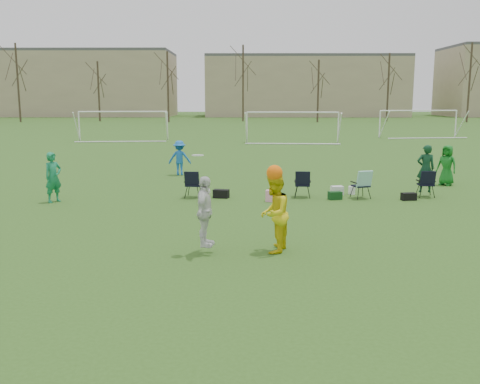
{
  "coord_description": "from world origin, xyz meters",
  "views": [
    {
      "loc": [
        0.11,
        -11.05,
        3.52
      ],
      "look_at": [
        0.02,
        1.85,
        1.25
      ],
      "focal_mm": 40.0,
      "sensor_mm": 36.0,
      "label": 1
    }
  ],
  "objects_px": {
    "fielder_blue": "(180,158)",
    "goal_right": "(419,116)",
    "goal_mid": "(292,118)",
    "center_contest": "(251,212)",
    "goal_left": "(123,117)",
    "fielder_green_near": "(53,177)",
    "fielder_green_far": "(447,165)"
  },
  "relations": [
    {
      "from": "fielder_green_far",
      "to": "goal_right",
      "type": "height_order",
      "value": "goal_right"
    },
    {
      "from": "fielder_green_far",
      "to": "goal_right",
      "type": "bearing_deg",
      "value": 118.96
    },
    {
      "from": "fielder_blue",
      "to": "fielder_green_far",
      "type": "height_order",
      "value": "fielder_green_far"
    },
    {
      "from": "fielder_blue",
      "to": "goal_right",
      "type": "height_order",
      "value": "goal_right"
    },
    {
      "from": "fielder_blue",
      "to": "center_contest",
      "type": "xyz_separation_m",
      "value": [
        3.12,
        -12.63,
        0.17
      ]
    },
    {
      "from": "fielder_green_far",
      "to": "goal_mid",
      "type": "height_order",
      "value": "goal_mid"
    },
    {
      "from": "fielder_blue",
      "to": "goal_mid",
      "type": "relative_size",
      "value": 0.21
    },
    {
      "from": "fielder_green_near",
      "to": "goal_left",
      "type": "bearing_deg",
      "value": 44.13
    },
    {
      "from": "fielder_green_far",
      "to": "goal_mid",
      "type": "xyz_separation_m",
      "value": [
        -4.4,
        21.36,
        1.1
      ]
    },
    {
      "from": "fielder_green_near",
      "to": "goal_right",
      "type": "distance_m",
      "value": 38.32
    },
    {
      "from": "goal_right",
      "to": "center_contest",
      "type": "bearing_deg",
      "value": -120.97
    },
    {
      "from": "fielder_green_far",
      "to": "goal_right",
      "type": "distance_m",
      "value": 28.41
    },
    {
      "from": "fielder_blue",
      "to": "goal_right",
      "type": "relative_size",
      "value": 0.22
    },
    {
      "from": "center_contest",
      "to": "fielder_green_near",
      "type": "bearing_deg",
      "value": 137.77
    },
    {
      "from": "fielder_green_near",
      "to": "goal_mid",
      "type": "height_order",
      "value": "goal_mid"
    },
    {
      "from": "center_contest",
      "to": "goal_left",
      "type": "relative_size",
      "value": 0.31
    },
    {
      "from": "fielder_green_near",
      "to": "fielder_blue",
      "type": "height_order",
      "value": "fielder_green_near"
    },
    {
      "from": "center_contest",
      "to": "goal_right",
      "type": "distance_m",
      "value": 40.33
    },
    {
      "from": "fielder_blue",
      "to": "goal_mid",
      "type": "distance_m",
      "value": 19.75
    },
    {
      "from": "goal_mid",
      "to": "goal_right",
      "type": "relative_size",
      "value": 1.01
    },
    {
      "from": "fielder_green_near",
      "to": "goal_mid",
      "type": "xyz_separation_m",
      "value": [
        10.39,
        25.07,
        1.06
      ]
    },
    {
      "from": "center_contest",
      "to": "goal_left",
      "type": "xyz_separation_m",
      "value": [
        -10.27,
        33.12,
        0.96
      ]
    },
    {
      "from": "fielder_green_far",
      "to": "goal_mid",
      "type": "bearing_deg",
      "value": 146.13
    },
    {
      "from": "goal_left",
      "to": "goal_right",
      "type": "xyz_separation_m",
      "value": [
        26.0,
        4.0,
        0.0
      ]
    },
    {
      "from": "fielder_green_near",
      "to": "goal_mid",
      "type": "bearing_deg",
      "value": 14.02
    },
    {
      "from": "goal_left",
      "to": "goal_right",
      "type": "bearing_deg",
      "value": 3.75
    },
    {
      "from": "fielder_green_near",
      "to": "goal_left",
      "type": "distance_m",
      "value": 27.34
    },
    {
      "from": "fielder_green_near",
      "to": "center_contest",
      "type": "distance_m",
      "value": 8.99
    },
    {
      "from": "fielder_blue",
      "to": "goal_left",
      "type": "distance_m",
      "value": 21.73
    },
    {
      "from": "fielder_blue",
      "to": "goal_mid",
      "type": "height_order",
      "value": "goal_mid"
    },
    {
      "from": "goal_left",
      "to": "goal_right",
      "type": "distance_m",
      "value": 26.31
    },
    {
      "from": "fielder_blue",
      "to": "goal_left",
      "type": "relative_size",
      "value": 0.22
    }
  ]
}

